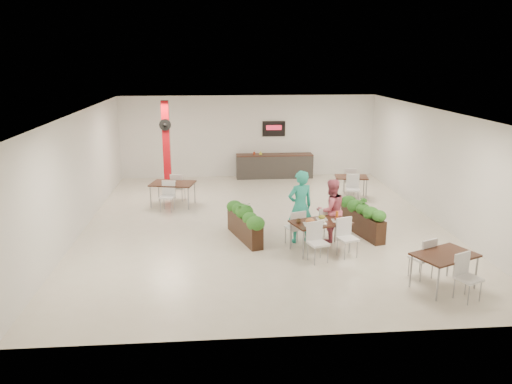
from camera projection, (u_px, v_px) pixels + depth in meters
ground at (263, 224)px, 14.30m from camera, size 12.00×12.00×0.00m
room_shell at (263, 155)px, 13.77m from camera, size 10.10×12.10×3.22m
red_column at (167, 146)px, 17.27m from camera, size 0.40×0.41×3.20m
service_counter at (274, 165)px, 19.69m from camera, size 3.00×0.64×2.20m
main_table at (320, 226)px, 12.15m from camera, size 1.66×1.91×0.92m
diner_man at (300, 207)px, 12.67m from camera, size 0.79×0.64×1.88m
diner_woman at (331, 210)px, 12.77m from camera, size 0.95×0.83×1.64m
planter_left at (244, 220)px, 12.96m from camera, size 0.86×1.87×1.01m
planter_right at (363, 217)px, 13.32m from camera, size 0.78×1.88×1.00m
side_table_a at (173, 186)px, 15.90m from camera, size 1.51×1.67×0.92m
side_table_b at (351, 180)px, 16.77m from camera, size 1.16×1.67×0.92m
side_table_c at (445, 260)px, 10.15m from camera, size 1.46×1.65×0.92m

